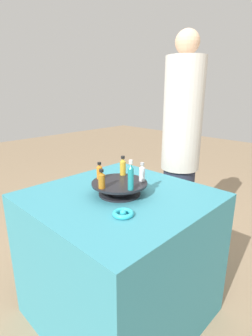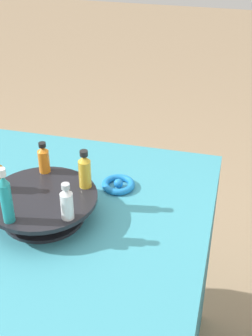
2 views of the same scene
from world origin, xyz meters
name	(u,v)px [view 1 (image 1 of 2)]	position (x,y,z in m)	size (l,w,h in m)	color
ground_plane	(120,309)	(0.00, 0.00, 0.00)	(12.00, 12.00, 0.00)	#997F60
party_table	(120,256)	(0.00, 0.00, 0.40)	(0.91, 0.91, 0.79)	teal
display_stand	(120,187)	(0.00, 0.00, 0.84)	(0.30, 0.30, 0.07)	black
bottle_orange	(100,171)	(0.12, 0.04, 0.91)	(0.03, 0.03, 0.10)	orange
bottle_amber	(102,180)	(0.00, 0.12, 0.91)	(0.03, 0.03, 0.10)	#AD6B19
bottle_teal	(131,176)	(-0.12, 0.04, 0.94)	(0.03, 0.03, 0.15)	teal
bottle_clear	(142,172)	(-0.07, -0.10, 0.91)	(0.03, 0.03, 0.10)	silver
bottle_gold	(123,166)	(0.07, -0.10, 0.92)	(0.03, 0.03, 0.11)	gold
ribbon_bow_teal	(123,213)	(-0.19, 0.16, 0.81)	(0.10, 0.10, 0.03)	#2DB7CC
ribbon_bow_blue	(117,177)	(0.19, -0.16, 0.80)	(0.10, 0.10, 0.03)	blue
person_figure	(181,150)	(0.15, -0.81, 0.88)	(0.30, 0.30, 1.75)	#282D42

